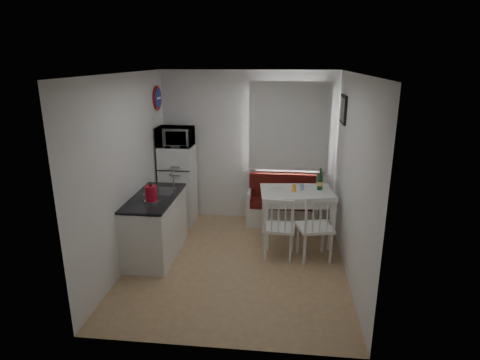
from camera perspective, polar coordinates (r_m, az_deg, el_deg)
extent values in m
cube|color=tan|center=(5.80, -0.49, -11.69)|extent=(3.00, 3.50, 0.02)
cube|color=white|center=(5.09, -0.57, 14.92)|extent=(3.00, 3.50, 0.02)
cube|color=white|center=(6.99, 1.17, 4.72)|extent=(3.00, 0.02, 2.60)
cube|color=white|center=(3.67, -3.77, -6.88)|extent=(3.00, 0.02, 2.60)
cube|color=white|center=(5.67, -15.76, 1.17)|extent=(0.02, 3.50, 2.60)
cube|color=white|center=(5.34, 15.67, 0.22)|extent=(0.02, 3.50, 2.60)
cube|color=white|center=(6.87, 7.03, 7.15)|extent=(1.22, 0.06, 1.47)
cube|color=white|center=(6.79, 7.05, 7.47)|extent=(1.35, 0.02, 1.50)
cube|color=white|center=(5.99, -11.89, -6.55)|extent=(0.60, 1.30, 0.86)
cube|color=black|center=(5.82, -12.16, -2.43)|extent=(0.62, 1.32, 0.03)
cube|color=#99999E|center=(6.05, -11.23, -1.98)|extent=(0.40, 0.40, 0.10)
cylinder|color=silver|center=(6.12, -9.40, 0.10)|extent=(0.02, 0.02, 0.26)
cylinder|color=navy|center=(6.85, -11.61, 11.34)|extent=(0.03, 0.40, 0.40)
cube|color=black|center=(6.26, 14.43, 9.73)|extent=(0.04, 0.52, 0.42)
cube|color=white|center=(7.04, 5.90, -4.94)|extent=(1.20, 0.46, 0.33)
cube|color=#5E1712|center=(6.96, 5.96, -3.25)|extent=(1.15, 0.43, 0.11)
cube|color=#5E1712|center=(7.04, 6.03, -0.78)|extent=(1.15, 0.09, 0.43)
cube|color=white|center=(6.22, 8.10, -1.74)|extent=(1.17, 0.87, 0.04)
cube|color=white|center=(6.25, 8.07, -2.50)|extent=(1.05, 0.75, 0.13)
cylinder|color=white|center=(6.37, 7.94, -5.26)|extent=(0.07, 0.07, 0.78)
cube|color=white|center=(5.81, 5.62, -6.74)|extent=(0.47, 0.45, 0.04)
cube|color=white|center=(5.54, 5.67, -5.13)|extent=(0.42, 0.08, 0.46)
cube|color=white|center=(5.82, 10.59, -6.65)|extent=(0.56, 0.54, 0.04)
cube|color=white|center=(5.54, 10.88, -4.94)|extent=(0.44, 0.15, 0.49)
cube|color=white|center=(7.01, -8.77, -0.62)|extent=(0.55, 0.55, 1.37)
imported|color=white|center=(6.76, -9.20, 6.11)|extent=(0.58, 0.40, 0.32)
cylinder|color=#B80E23|center=(5.54, -12.54, -1.89)|extent=(0.19, 0.19, 0.26)
cylinder|color=orange|center=(6.15, 7.67, -1.19)|extent=(0.07, 0.07, 0.11)
cylinder|color=#88B5E8|center=(6.25, 8.85, -0.99)|extent=(0.06, 0.06, 0.10)
cylinder|color=white|center=(6.23, 5.35, -1.32)|extent=(0.23, 0.23, 0.02)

